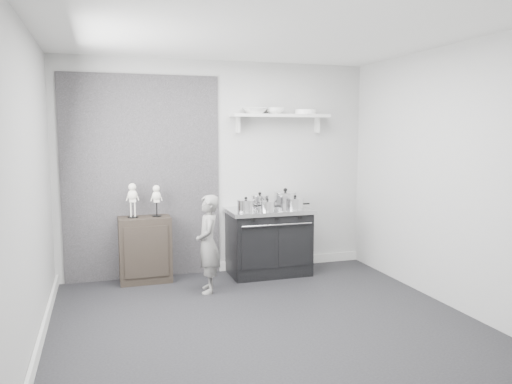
{
  "coord_description": "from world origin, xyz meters",
  "views": [
    {
      "loc": [
        -1.45,
        -4.43,
        1.82
      ],
      "look_at": [
        0.24,
        0.95,
        1.13
      ],
      "focal_mm": 35.0,
      "sensor_mm": 36.0,
      "label": 1
    }
  ],
  "objects": [
    {
      "name": "ground",
      "position": [
        0.0,
        0.0,
        0.0
      ],
      "size": [
        4.0,
        4.0,
        0.0
      ],
      "primitive_type": "plane",
      "color": "black",
      "rests_on": "ground"
    },
    {
      "name": "room_shell",
      "position": [
        -0.09,
        0.15,
        1.64
      ],
      "size": [
        4.02,
        3.62,
        2.71
      ],
      "color": "#A9A9A6",
      "rests_on": "ground"
    },
    {
      "name": "wall_shelf",
      "position": [
        0.8,
        1.68,
        2.01
      ],
      "size": [
        1.3,
        0.26,
        0.24
      ],
      "color": "silver",
      "rests_on": "room_shell"
    },
    {
      "name": "stove",
      "position": [
        0.58,
        1.48,
        0.43
      ],
      "size": [
        1.05,
        0.66,
        0.84
      ],
      "color": "black",
      "rests_on": "ground"
    },
    {
      "name": "side_cabinet",
      "position": [
        -0.96,
        1.61,
        0.4
      ],
      "size": [
        0.61,
        0.36,
        0.8
      ],
      "primitive_type": "cube",
      "color": "black",
      "rests_on": "ground"
    },
    {
      "name": "child",
      "position": [
        -0.31,
        1.0,
        0.56
      ],
      "size": [
        0.33,
        0.44,
        1.11
      ],
      "primitive_type": "imported",
      "rotation": [
        0.0,
        0.0,
        -1.73
      ],
      "color": "slate",
      "rests_on": "ground"
    },
    {
      "name": "pot_front_left",
      "position": [
        0.24,
        1.36,
        0.92
      ],
      "size": [
        0.3,
        0.22,
        0.18
      ],
      "color": "silver",
      "rests_on": "stove"
    },
    {
      "name": "pot_back_left",
      "position": [
        0.49,
        1.58,
        0.93
      ],
      "size": [
        0.32,
        0.23,
        0.2
      ],
      "color": "silver",
      "rests_on": "stove"
    },
    {
      "name": "pot_back_right",
      "position": [
        0.84,
        1.58,
        0.94
      ],
      "size": [
        0.39,
        0.3,
        0.24
      ],
      "color": "silver",
      "rests_on": "stove"
    },
    {
      "name": "pot_front_right",
      "position": [
        0.87,
        1.33,
        0.92
      ],
      "size": [
        0.31,
        0.22,
        0.18
      ],
      "color": "silver",
      "rests_on": "stove"
    },
    {
      "name": "pot_front_center",
      "position": [
        0.51,
        1.31,
        0.91
      ],
      "size": [
        0.27,
        0.18,
        0.16
      ],
      "color": "silver",
      "rests_on": "stove"
    },
    {
      "name": "skeleton_full",
      "position": [
        -1.09,
        1.61,
        1.03
      ],
      "size": [
        0.13,
        0.09,
        0.48
      ],
      "primitive_type": null,
      "color": "white",
      "rests_on": "side_cabinet"
    },
    {
      "name": "skeleton_torso",
      "position": [
        -0.81,
        1.61,
        1.02
      ],
      "size": [
        0.12,
        0.08,
        0.44
      ],
      "primitive_type": null,
      "color": "white",
      "rests_on": "side_cabinet"
    },
    {
      "name": "bowl_large",
      "position": [
        0.46,
        1.67,
        2.08
      ],
      "size": [
        0.31,
        0.31,
        0.08
      ],
      "primitive_type": "imported",
      "color": "white",
      "rests_on": "wall_shelf"
    },
    {
      "name": "bowl_small",
      "position": [
        0.72,
        1.67,
        2.08
      ],
      "size": [
        0.25,
        0.25,
        0.08
      ],
      "primitive_type": "imported",
      "color": "white",
      "rests_on": "wall_shelf"
    },
    {
      "name": "plate_stack",
      "position": [
        1.15,
        1.67,
        2.07
      ],
      "size": [
        0.28,
        0.28,
        0.06
      ],
      "primitive_type": "cylinder",
      "color": "white",
      "rests_on": "wall_shelf"
    }
  ]
}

